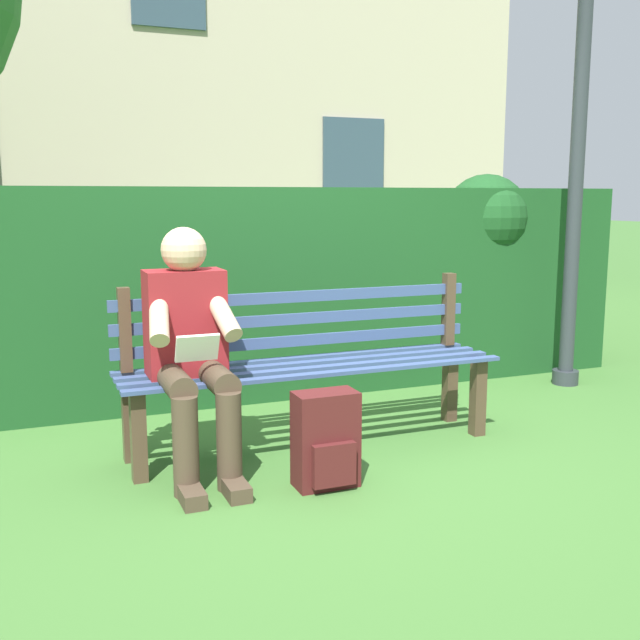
% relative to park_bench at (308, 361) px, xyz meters
% --- Properties ---
extents(ground, '(60.00, 60.00, 0.00)m').
position_rel_park_bench_xyz_m(ground, '(0.00, 0.07, -0.46)').
color(ground, '#3D6B2D').
extents(park_bench, '(2.04, 0.46, 0.89)m').
position_rel_park_bench_xyz_m(park_bench, '(0.00, 0.00, 0.00)').
color(park_bench, '#4C3828').
rests_on(park_bench, ground).
extents(person_seated, '(0.44, 0.73, 1.19)m').
position_rel_park_bench_xyz_m(person_seated, '(0.67, 0.17, 0.17)').
color(person_seated, maroon).
rests_on(person_seated, ground).
extents(hedge_backdrop, '(4.83, 0.77, 1.50)m').
position_rel_park_bench_xyz_m(hedge_backdrop, '(-0.43, -1.21, 0.27)').
color(hedge_backdrop, '#19471E').
rests_on(hedge_backdrop, ground).
extents(building_facade, '(9.85, 2.78, 6.37)m').
position_rel_park_bench_xyz_m(building_facade, '(-0.46, -7.22, 2.73)').
color(building_facade, '#BCAD93').
rests_on(building_facade, ground).
extents(backpack, '(0.29, 0.24, 0.45)m').
position_rel_park_bench_xyz_m(backpack, '(0.14, 0.60, -0.24)').
color(backpack, '#4C1919').
rests_on(backpack, ground).
extents(lamp_post, '(0.29, 0.29, 3.43)m').
position_rel_park_bench_xyz_m(lamp_post, '(-2.19, -0.54, 1.73)').
color(lamp_post, '#2D3338').
rests_on(lamp_post, ground).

